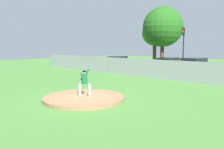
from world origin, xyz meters
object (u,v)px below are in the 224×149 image
at_px(baseball, 76,98).
at_px(parked_car_white, 194,67).
at_px(parked_car_champagne, 117,63).
at_px(traffic_light_near, 183,41).
at_px(parked_car_charcoal, 167,66).
at_px(pitcher_youth, 84,80).

distance_m(baseball, parked_car_white, 14.96).
distance_m(parked_car_champagne, traffic_light_near, 8.71).
height_order(parked_car_charcoal, traffic_light_near, traffic_light_near).
xyz_separation_m(baseball, parked_car_charcoal, (-3.05, 14.69, 0.61)).
relative_size(parked_car_white, parked_car_champagne, 1.02).
xyz_separation_m(parked_car_charcoal, traffic_light_near, (-0.57, 4.67, 2.72)).
relative_size(baseball, parked_car_champagne, 0.02).
relative_size(baseball, parked_car_white, 0.02).
xyz_separation_m(pitcher_youth, parked_car_charcoal, (-2.89, 13.95, -0.25)).
bearing_deg(pitcher_youth, parked_car_champagne, 126.34).
relative_size(pitcher_youth, parked_car_white, 0.34).
bearing_deg(parked_car_charcoal, parked_car_champagne, 178.78).
bearing_deg(pitcher_youth, parked_car_charcoal, 101.69).
relative_size(pitcher_youth, parked_car_charcoal, 0.34).
xyz_separation_m(pitcher_youth, baseball, (0.16, -0.73, -0.86)).
bearing_deg(baseball, parked_car_champagne, 125.39).
xyz_separation_m(pitcher_youth, parked_car_white, (0.02, 14.21, -0.22)).
relative_size(parked_car_white, parked_car_charcoal, 0.99).
distance_m(parked_car_white, parked_car_charcoal, 2.91).
bearing_deg(parked_car_charcoal, traffic_light_near, 96.92).
relative_size(parked_car_white, traffic_light_near, 0.88).
xyz_separation_m(parked_car_white, parked_car_champagne, (-10.40, -0.10, -0.06)).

